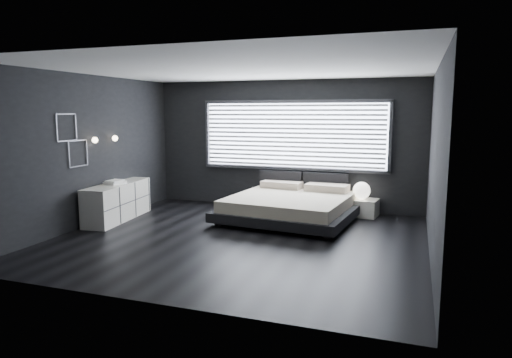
% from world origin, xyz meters
% --- Properties ---
extents(room, '(6.04, 6.00, 2.80)m').
position_xyz_m(room, '(0.00, 0.00, 1.40)').
color(room, black).
rests_on(room, ground).
extents(window, '(4.14, 0.09, 1.52)m').
position_xyz_m(window, '(0.20, 2.70, 1.61)').
color(window, white).
rests_on(window, ground).
extents(headboard, '(1.96, 0.16, 0.52)m').
position_xyz_m(headboard, '(0.45, 2.64, 0.57)').
color(headboard, black).
rests_on(headboard, ground).
extents(sconce_near, '(0.18, 0.11, 0.11)m').
position_xyz_m(sconce_near, '(-2.88, 0.05, 1.60)').
color(sconce_near, silver).
rests_on(sconce_near, ground).
extents(sconce_far, '(0.18, 0.11, 0.11)m').
position_xyz_m(sconce_far, '(-2.88, 0.65, 1.60)').
color(sconce_far, silver).
rests_on(sconce_far, ground).
extents(wall_art_upper, '(0.01, 0.48, 0.48)m').
position_xyz_m(wall_art_upper, '(-2.98, -0.55, 1.85)').
color(wall_art_upper, '#47474C').
rests_on(wall_art_upper, ground).
extents(wall_art_lower, '(0.01, 0.48, 0.48)m').
position_xyz_m(wall_art_lower, '(-2.98, -0.30, 1.38)').
color(wall_art_lower, '#47474C').
rests_on(wall_art_lower, ground).
extents(bed, '(2.65, 2.55, 0.63)m').
position_xyz_m(bed, '(0.46, 1.60, 0.29)').
color(bed, black).
rests_on(bed, ground).
extents(nightstand, '(0.66, 0.58, 0.35)m').
position_xyz_m(nightstand, '(1.76, 2.42, 0.18)').
color(nightstand, white).
rests_on(nightstand, ground).
extents(orb_lamp, '(0.35, 0.35, 0.35)m').
position_xyz_m(orb_lamp, '(1.73, 2.43, 0.53)').
color(orb_lamp, white).
rests_on(orb_lamp, nightstand).
extents(dresser, '(0.70, 1.85, 0.72)m').
position_xyz_m(dresser, '(-2.78, 0.51, 0.36)').
color(dresser, white).
rests_on(dresser, ground).
extents(book_stack, '(0.32, 0.40, 0.08)m').
position_xyz_m(book_stack, '(-2.78, 0.45, 0.76)').
color(book_stack, white).
rests_on(book_stack, dresser).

